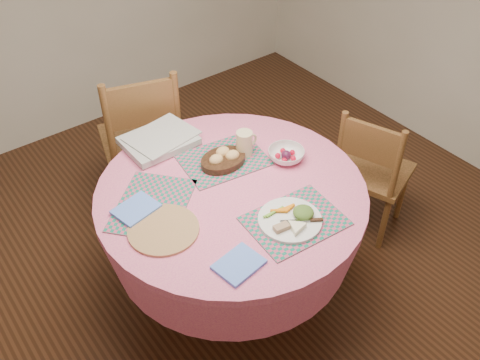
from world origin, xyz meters
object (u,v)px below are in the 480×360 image
object	(u,v)px
chair_back	(143,138)
bread_bowl	(223,159)
dining_table	(232,220)
chair_right	(371,171)
wicker_trivet	(163,230)
latte_mug	(245,143)
dinner_plate	(292,218)
fruit_bowl	(286,155)

from	to	relation	value
chair_back	bread_bowl	world-z (taller)	chair_back
chair_back	dining_table	bearing A→B (deg)	106.05
chair_right	bread_bowl	distance (m)	0.95
chair_right	wicker_trivet	bearing A→B (deg)	68.51
dining_table	latte_mug	xyz separation A→B (m)	(0.21, 0.17, 0.26)
dinner_plate	dining_table	bearing A→B (deg)	103.67
chair_right	wicker_trivet	size ratio (longest dim) A/B	2.80
dining_table	dinner_plate	bearing A→B (deg)	-76.33
dinner_plate	chair_back	bearing A→B (deg)	93.00
latte_mug	chair_back	bearing A→B (deg)	104.83
wicker_trivet	bread_bowl	world-z (taller)	bread_bowl
chair_right	latte_mug	bearing A→B (deg)	51.83
dinner_plate	latte_mug	size ratio (longest dim) A/B	2.16
wicker_trivet	dinner_plate	distance (m)	0.54
chair_right	latte_mug	size ratio (longest dim) A/B	6.68
fruit_bowl	dinner_plate	bearing A→B (deg)	-127.79
dining_table	fruit_bowl	xyz separation A→B (m)	(0.34, 0.02, 0.22)
chair_right	bread_bowl	size ratio (longest dim) A/B	3.65
chair_right	dinner_plate	distance (m)	0.95
wicker_trivet	chair_back	bearing A→B (deg)	66.99
dinner_plate	fruit_bowl	bearing A→B (deg)	52.21
wicker_trivet	dinner_plate	bearing A→B (deg)	-32.16
bread_bowl	latte_mug	xyz separation A→B (m)	(0.13, -0.00, 0.04)
bread_bowl	chair_back	bearing A→B (deg)	95.16
chair_back	fruit_bowl	distance (m)	0.97
fruit_bowl	latte_mug	bearing A→B (deg)	131.47
chair_back	wicker_trivet	distance (m)	1.04
wicker_trivet	latte_mug	size ratio (longest dim) A/B	2.38
dinner_plate	bread_bowl	size ratio (longest dim) A/B	1.18
latte_mug	dinner_plate	bearing A→B (deg)	-104.61
fruit_bowl	dining_table	bearing A→B (deg)	-177.46
wicker_trivet	latte_mug	world-z (taller)	latte_mug
chair_right	chair_back	size ratio (longest dim) A/B	0.86
fruit_bowl	chair_back	bearing A→B (deg)	110.43
dining_table	chair_back	xyz separation A→B (m)	(0.02, 0.89, -0.04)
chair_right	latte_mug	xyz separation A→B (m)	(-0.72, 0.24, 0.38)
chair_back	bread_bowl	size ratio (longest dim) A/B	4.27
chair_right	wicker_trivet	xyz separation A→B (m)	(-1.31, 0.03, 0.32)
latte_mug	fruit_bowl	bearing A→B (deg)	-48.53
wicker_trivet	fruit_bowl	world-z (taller)	fruit_bowl
dinner_plate	fruit_bowl	distance (m)	0.43
bread_bowl	fruit_bowl	bearing A→B (deg)	-30.71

